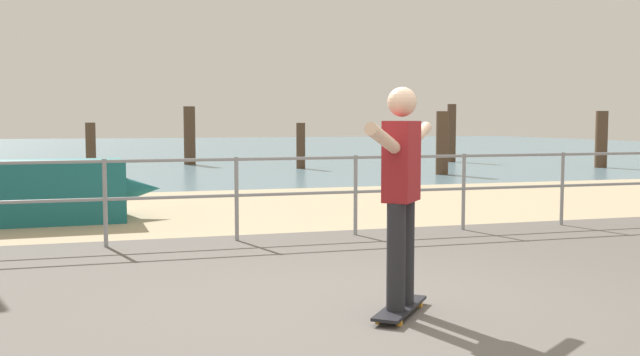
{
  "coord_description": "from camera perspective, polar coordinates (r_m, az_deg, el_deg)",
  "views": [
    {
      "loc": [
        -2.05,
        -4.97,
        1.48
      ],
      "look_at": [
        0.02,
        2.0,
        0.9
      ],
      "focal_mm": 39.85,
      "sensor_mm": 36.0,
      "label": 1
    }
  ],
  "objects": [
    {
      "name": "ground_plane",
      "position": [
        4.71,
        10.55,
        -13.84
      ],
      "size": [
        24.0,
        10.0,
        0.04
      ],
      "primitive_type": "cube",
      "color": "#605B56",
      "rests_on": "ground"
    },
    {
      "name": "beach_strip",
      "position": [
        12.23,
        -6.75,
        -2.42
      ],
      "size": [
        24.0,
        6.0,
        0.04
      ],
      "primitive_type": "cube",
      "color": "tan",
      "rests_on": "ground"
    },
    {
      "name": "sea_surface",
      "position": [
        40.05,
        -13.57,
        2.31
      ],
      "size": [
        72.0,
        50.0,
        0.04
      ],
      "primitive_type": "cube",
      "color": "slate",
      "rests_on": "ground"
    },
    {
      "name": "railing_fence",
      "position": [
        8.73,
        -6.72,
        -0.62
      ],
      "size": [
        12.39,
        0.05,
        1.05
      ],
      "color": "gray",
      "rests_on": "ground"
    },
    {
      "name": "skateboard",
      "position": [
        5.49,
        6.46,
        -10.36
      ],
      "size": [
        0.66,
        0.74,
        0.08
      ],
      "color": "black",
      "rests_on": "ground"
    },
    {
      "name": "skateboarder",
      "position": [
        5.33,
        6.55,
        -0.44
      ],
      "size": [
        0.99,
        1.17,
        1.65
      ],
      "color": "#26262B",
      "rests_on": "skateboard"
    },
    {
      "name": "groyne_post_1",
      "position": [
        19.93,
        -17.92,
        2.17
      ],
      "size": [
        0.26,
        0.26,
        1.45
      ],
      "primitive_type": "cylinder",
      "color": "#513826",
      "rests_on": "ground"
    },
    {
      "name": "groyne_post_2",
      "position": [
        24.55,
        -10.43,
        3.35
      ],
      "size": [
        0.39,
        0.39,
        1.99
      ],
      "primitive_type": "cylinder",
      "color": "#513826",
      "rests_on": "ground"
    },
    {
      "name": "groyne_post_3",
      "position": [
        22.11,
        -1.56,
        2.58
      ],
      "size": [
        0.28,
        0.28,
        1.44
      ],
      "primitive_type": "cylinder",
      "color": "#513826",
      "rests_on": "ground"
    },
    {
      "name": "groyne_post_4",
      "position": [
        19.88,
        9.78,
        2.76
      ],
      "size": [
        0.34,
        0.34,
        1.76
      ],
      "primitive_type": "cylinder",
      "color": "#513826",
      "rests_on": "ground"
    },
    {
      "name": "groyne_post_5",
      "position": [
        26.21,
        10.51,
        3.55
      ],
      "size": [
        0.32,
        0.32,
        2.11
      ],
      "primitive_type": "cylinder",
      "color": "#513826",
      "rests_on": "ground"
    },
    {
      "name": "groyne_post_6",
      "position": [
        24.28,
        21.66,
        2.88
      ],
      "size": [
        0.38,
        0.38,
        1.82
      ],
      "primitive_type": "cylinder",
      "color": "#513826",
      "rests_on": "ground"
    }
  ]
}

